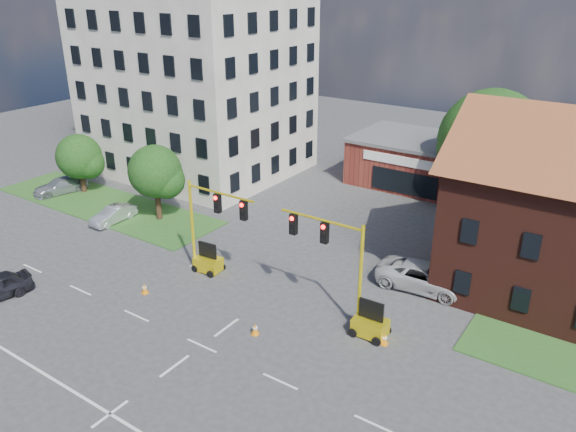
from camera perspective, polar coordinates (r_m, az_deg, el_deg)
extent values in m
plane|color=#3C3C3E|center=(30.48, -8.74, -12.90)|extent=(120.00, 120.00, 0.00)
cube|color=#2E5921|center=(49.73, -18.11, 1.09)|extent=(22.00, 6.00, 0.08)
cube|color=#B8AFA2|center=(54.98, -9.44, 14.78)|extent=(18.00, 15.00, 20.00)
cube|color=maroon|center=(53.06, 13.49, 5.25)|extent=(12.00, 8.00, 4.00)
cube|color=#5B5B5E|center=(52.46, 13.71, 7.48)|extent=(12.40, 8.40, 0.30)
cube|color=white|center=(49.09, 11.87, 5.41)|extent=(8.00, 0.10, 0.80)
cube|color=black|center=(49.69, 11.69, 3.33)|extent=(6.00, 0.10, 2.00)
cylinder|color=#322112|center=(48.52, 19.31, 2.93)|extent=(0.44, 0.44, 4.10)
sphere|color=#123B12|center=(47.43, 19.90, 7.14)|extent=(8.28, 8.28, 8.28)
sphere|color=#123B12|center=(47.61, 21.76, 5.76)|extent=(5.79, 5.79, 5.79)
cylinder|color=#322112|center=(45.18, -13.06, 1.33)|extent=(0.44, 0.44, 2.84)
sphere|color=#123B12|center=(44.31, -13.36, 4.43)|extent=(4.11, 4.11, 4.11)
sphere|color=#123B12|center=(44.13, -12.27, 3.57)|extent=(2.88, 2.88, 2.88)
cylinder|color=#322112|center=(52.96, -20.14, 3.47)|extent=(0.44, 0.44, 2.36)
sphere|color=#123B12|center=(52.33, -20.46, 5.68)|extent=(3.92, 3.92, 3.92)
sphere|color=#123B12|center=(52.03, -19.60, 5.08)|extent=(2.75, 2.75, 2.75)
cube|color=gray|center=(37.61, -9.39, -5.14)|extent=(0.60, 0.60, 0.30)
cylinder|color=yellow|center=(36.32, -9.69, -1.04)|extent=(0.20, 0.20, 6.20)
cylinder|color=yellow|center=(33.67, -6.90, 2.31)|extent=(5.00, 0.14, 0.14)
cube|color=black|center=(34.08, -7.16, 1.30)|extent=(0.40, 0.32, 1.20)
cube|color=black|center=(32.87, -4.53, 0.57)|extent=(0.40, 0.32, 1.20)
sphere|color=#FF0C07|center=(33.80, -7.40, 1.83)|extent=(0.24, 0.24, 0.24)
cube|color=gray|center=(31.59, 7.08, -11.01)|extent=(0.60, 0.60, 0.30)
cylinder|color=yellow|center=(30.04, 7.35, -6.35)|extent=(0.20, 0.20, 6.20)
cylinder|color=yellow|center=(29.84, 3.36, -0.38)|extent=(5.00, 0.14, 0.14)
cube|color=black|center=(30.01, 3.74, -1.71)|extent=(0.40, 0.32, 1.20)
cube|color=black|center=(30.97, 0.56, -0.83)|extent=(0.40, 0.32, 1.20)
sphere|color=#FF0C07|center=(29.70, 3.59, -1.13)|extent=(0.24, 0.24, 0.24)
cube|color=yellow|center=(37.08, -8.09, -4.83)|extent=(1.82, 1.30, 0.86)
cube|color=black|center=(36.62, -8.18, -3.45)|extent=(1.34, 0.24, 1.05)
cube|color=yellow|center=(30.90, 8.34, -11.06)|extent=(1.83, 1.25, 0.90)
cube|color=black|center=(30.32, 8.46, -9.42)|extent=(1.40, 0.16, 1.10)
cube|color=orange|center=(35.61, -14.32, -7.58)|extent=(0.38, 0.38, 0.04)
cone|color=orange|center=(35.44, -14.37, -7.12)|extent=(0.40, 0.40, 0.70)
cylinder|color=white|center=(35.41, -14.38, -7.02)|extent=(0.27, 0.27, 0.09)
cube|color=orange|center=(37.38, -8.98, -5.52)|extent=(0.38, 0.38, 0.04)
cone|color=orange|center=(37.23, -9.01, -5.08)|extent=(0.40, 0.40, 0.70)
cylinder|color=white|center=(37.19, -9.02, -4.98)|extent=(0.27, 0.27, 0.09)
cube|color=orange|center=(31.01, -3.35, -11.87)|extent=(0.38, 0.38, 0.04)
cone|color=orange|center=(30.82, -3.37, -11.37)|extent=(0.40, 0.40, 0.70)
cylinder|color=white|center=(30.78, -3.37, -11.26)|extent=(0.27, 0.27, 0.09)
cube|color=orange|center=(30.65, 9.72, -12.69)|extent=(0.38, 0.38, 0.04)
cone|color=orange|center=(30.46, 9.76, -12.19)|extent=(0.40, 0.40, 0.70)
cylinder|color=white|center=(30.42, 9.77, -12.08)|extent=(0.27, 0.27, 0.09)
imported|color=silver|center=(35.63, 13.71, -6.02)|extent=(6.06, 3.16, 1.63)
imported|color=#B4B8BC|center=(45.87, -17.33, 0.12)|extent=(1.36, 3.86, 1.27)
imported|color=#B4B8BC|center=(53.66, -22.08, 2.87)|extent=(3.22, 5.11, 1.38)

